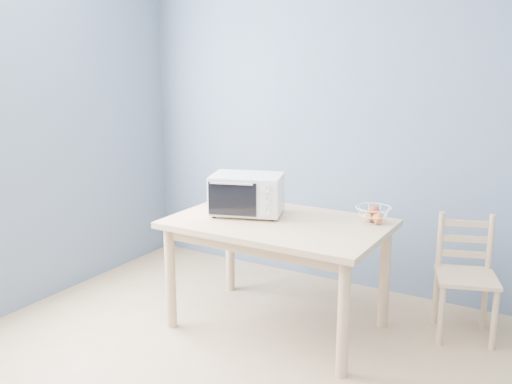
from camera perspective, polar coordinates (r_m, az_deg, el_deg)
The scene contains 5 objects.
room at distance 2.44m, azimuth -6.67°, elevation 1.45°, with size 4.01×4.51×2.61m.
dining_table at distance 3.78m, azimuth 2.22°, elevation -4.38°, with size 1.40×0.90×0.75m.
toaster_oven at distance 3.87m, azimuth -1.19°, elevation -0.16°, with size 0.55×0.47×0.28m.
fruit_basket at distance 3.77m, azimuth 11.61°, elevation -2.20°, with size 0.26×0.26×0.12m.
dining_chair at distance 4.01m, azimuth 20.19°, elevation -8.04°, with size 0.47×0.47×0.80m.
Camera 1 is at (1.44, -1.91, 1.80)m, focal length 40.00 mm.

